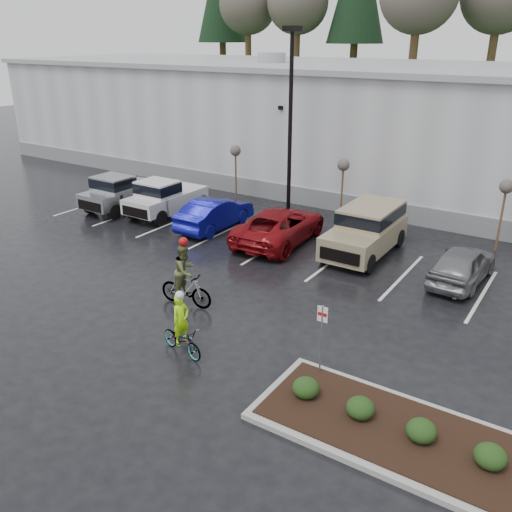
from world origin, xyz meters
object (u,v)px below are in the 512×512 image
Objects in this scene: sapling_mid at (343,168)px; car_blue at (215,213)px; car_red at (280,226)px; suv_tan at (365,232)px; cyclist_olive at (185,281)px; car_grey at (462,264)px; fire_lane_sign at (322,332)px; lamppost at (291,105)px; sapling_east at (506,191)px; cyclist_hivis at (182,334)px; sapling_west at (235,154)px; pickup_white at (170,196)px; pickup_silver at (126,190)px.

car_blue is (-4.71, -4.36, -1.97)m from sapling_mid.
sapling_mid is 0.57× the size of car_red.
car_red is at bearing -169.77° from suv_tan.
car_grey is at bearing -52.61° from cyclist_olive.
fire_lane_sign is at bearing 82.16° from car_grey.
suv_tan is (5.26, -2.58, -4.66)m from lamppost.
sapling_east is 14.17m from cyclist_olive.
cyclist_olive is at bearing -79.62° from lamppost.
car_grey is 11.29m from cyclist_hivis.
cyclist_olive is (5.92, -11.50, -1.81)m from sapling_west.
pickup_white is (-15.61, -3.77, -1.75)m from sapling_east.
lamppost is 11.69m from cyclist_olive.
lamppost is at bearing -158.20° from sapling_mid.
pickup_white is 1.13× the size of car_blue.
pickup_white is at bearing -155.04° from sapling_mid.
car_red reaches higher than car_blue.
sapling_east is at bearing 5.71° from lamppost.
car_blue is at bearing -0.68° from pickup_silver.
sapling_west is 1.55× the size of cyclist_hivis.
pickup_white is at bearing -166.41° from sapling_east.
sapling_east is 13.06m from fire_lane_sign.
sapling_west is 14.29m from car_grey.
sapling_mid is at bearing -108.12° from car_red.
cyclist_olive is (-8.08, -11.50, -1.81)m from sapling_east.
cyclist_olive is at bearing -92.88° from sapling_mid.
sapling_west is 0.57× the size of car_red.
sapling_east is 0.57× the size of car_red.
sapling_mid is at bearing 0.00° from sapling_west.
sapling_west is at bearing 40.96° from cyclist_hivis.
lamppost is at bearing 21.59° from pickup_silver.
sapling_mid is at bearing 112.49° from fire_lane_sign.
sapling_east reaches higher than car_red.
car_blue is 7.51m from suv_tan.
car_grey is (13.51, -4.21, -2.01)m from sapling_west.
fire_lane_sign is at bearing -27.89° from pickup_silver.
pickup_silver is at bearing 63.06° from cyclist_hivis.
fire_lane_sign is 0.43× the size of suv_tan.
sapling_mid is 11.66m from cyclist_olive.
lamppost is 5.07m from sapling_west.
pickup_white is at bearing -113.07° from sapling_west.
car_blue is 0.81× the size of car_red.
fire_lane_sign is 10.66m from car_red.
cyclist_hivis is (9.44, -10.20, -0.33)m from pickup_white.
sapling_west is at bearing -13.92° from car_grey.
car_red is 9.99m from cyclist_hivis.
fire_lane_sign is (5.30, -12.80, -1.32)m from sapling_mid.
car_grey is 2.06× the size of cyclist_hivis.
sapling_east reaches higher than suv_tan.
sapling_east is 0.69× the size of car_blue.
sapling_mid is at bearing 21.80° from lamppost.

